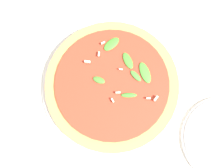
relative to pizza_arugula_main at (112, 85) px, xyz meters
name	(u,v)px	position (x,y,z in m)	size (l,w,h in m)	color
ground_plane	(117,76)	(0.02, 0.02, -0.02)	(6.00, 6.00, 0.00)	silver
pizza_arugula_main	(112,85)	(0.00, 0.00, 0.00)	(0.31, 0.31, 0.05)	white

